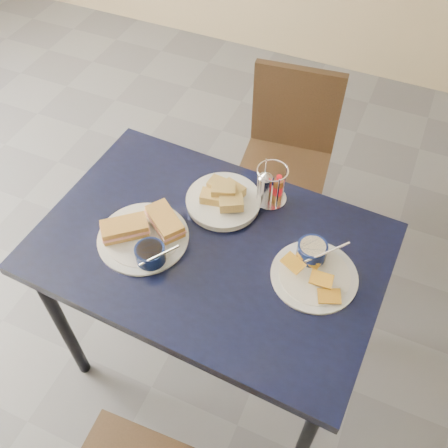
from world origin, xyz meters
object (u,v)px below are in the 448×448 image
at_px(dining_table, 210,259).
at_px(sandwich_plate, 145,235).
at_px(bread_basket, 224,199).
at_px(chair_far, 290,147).
at_px(condiment_caddy, 270,186).
at_px(plantain_plate, 313,265).

bearing_deg(dining_table, sandwich_plate, -162.29).
bearing_deg(bread_basket, chair_far, 86.69).
bearing_deg(condiment_caddy, sandwich_plate, -132.43).
height_order(dining_table, bread_basket, bread_basket).
bearing_deg(bread_basket, plantain_plate, -21.00).
height_order(chair_far, condiment_caddy, condiment_caddy).
bearing_deg(chair_far, sandwich_plate, -102.58).
bearing_deg(chair_far, bread_basket, -93.31).
height_order(dining_table, sandwich_plate, sandwich_plate).
distance_m(chair_far, condiment_caddy, 0.68).
height_order(dining_table, condiment_caddy, condiment_caddy).
relative_size(dining_table, plantain_plate, 4.28).
bearing_deg(bread_basket, condiment_caddy, 33.20).
relative_size(chair_far, sandwich_plate, 2.66).
distance_m(sandwich_plate, plantain_plate, 0.52).
height_order(chair_far, sandwich_plate, sandwich_plate).
height_order(dining_table, plantain_plate, plantain_plate).
bearing_deg(plantain_plate, dining_table, -173.00).
xyz_separation_m(plantain_plate, bread_basket, (-0.34, 0.13, 0.01)).
distance_m(chair_far, bread_basket, 0.73).
relative_size(bread_basket, condiment_caddy, 1.77).
bearing_deg(sandwich_plate, chair_far, 77.42).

